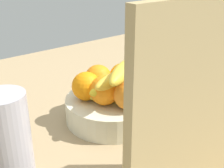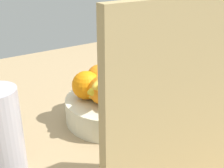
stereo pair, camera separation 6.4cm
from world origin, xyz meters
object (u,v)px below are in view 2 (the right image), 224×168
cutting_board (178,113)px  orange_center (104,91)px  fruit_bowl (112,108)px  orange_front_right (86,85)px  orange_front_left (100,78)px  orange_back_left (127,95)px  orange_back_right (127,85)px  thermos_tumbler (0,135)px  orange_top_stack (125,77)px  banana_bunch (120,83)px

cutting_board → orange_center: bearing=-97.0°
fruit_bowl → orange_front_right: (5.62, -3.58, 6.87)cm
fruit_bowl → orange_front_left: orange_front_left is taller
fruit_bowl → orange_front_left: size_ratio=3.30×
orange_front_right → orange_back_left: (-5.06, 10.64, 0.00)cm
orange_back_left → orange_back_right: 6.09cm
orange_back_left → thermos_tumbler: 29.69cm
orange_top_stack → cutting_board: 36.49cm
orange_top_stack → cutting_board: (13.74, 32.84, 8.00)cm
orange_front_left → banana_bunch: (-0.40, 8.84, 1.56)cm
orange_top_stack → orange_front_left: bearing=-28.6°
thermos_tumbler → orange_back_right: bearing=-172.8°
fruit_bowl → orange_center: bearing=26.8°
orange_back_right → cutting_board: cutting_board is taller
orange_back_right → cutting_board: bearing=68.6°
orange_back_right → orange_top_stack: bearing=-119.8°
orange_front_right → cutting_board: cutting_board is taller
orange_front_left → cutting_board: size_ratio=0.21×
cutting_board → thermos_tumbler: (22.49, -23.70, -8.60)cm
orange_back_right → thermos_tumbler: bearing=7.2°
orange_front_left → orange_center: 8.49cm
orange_front_left → orange_back_left: same height
orange_front_right → cutting_board: (2.12, 33.79, 8.00)cm
fruit_bowl → orange_back_left: (0.56, 7.06, 6.87)cm
fruit_bowl → orange_top_stack: size_ratio=3.30×
fruit_bowl → orange_center: 7.96cm
orange_center → orange_back_right: 6.79cm
orange_front_left → orange_back_left: size_ratio=1.00×
orange_back_right → banana_bunch: (2.81, 0.68, 1.56)cm
orange_top_stack → thermos_tumbler: size_ratio=0.40×
orange_back_left → orange_center: bearing=-60.1°
orange_center → thermos_tumbler: bearing=10.0°
orange_back_left → banana_bunch: 4.51cm
orange_front_left → orange_center: (3.56, 7.71, 0.00)cm
orange_back_left → thermos_tumbler: (29.68, -0.55, -0.60)cm
fruit_bowl → orange_top_stack: 9.49cm
orange_back_left → orange_top_stack: same height
orange_front_right → banana_bunch: 9.00cm
orange_front_left → orange_back_left: (0.54, 12.96, 0.00)cm
orange_top_stack → orange_front_right: bearing=-4.7°
orange_center → thermos_tumbler: (26.66, 4.70, -0.60)cm
orange_center → orange_front_right: bearing=-69.2°
fruit_bowl → banana_bunch: bearing=97.5°
orange_front_right → orange_front_left: bearing=-157.5°
orange_front_right → thermos_tumbler: bearing=22.3°
orange_center → banana_bunch: 4.40cm
banana_bunch → cutting_board: size_ratio=0.49×
thermos_tumbler → orange_front_right: bearing=-157.7°
fruit_bowl → thermos_tumbler: 31.55cm
orange_center → orange_back_left: bearing=119.9°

